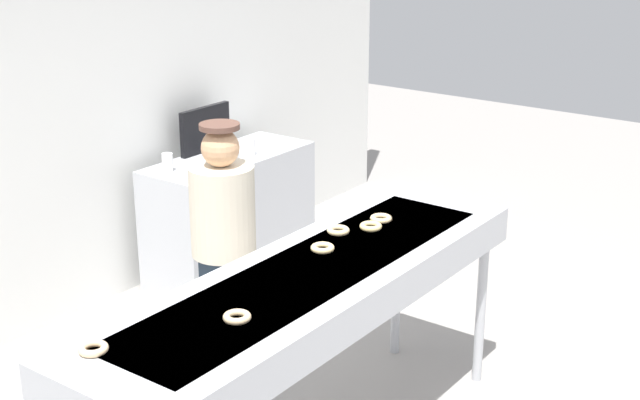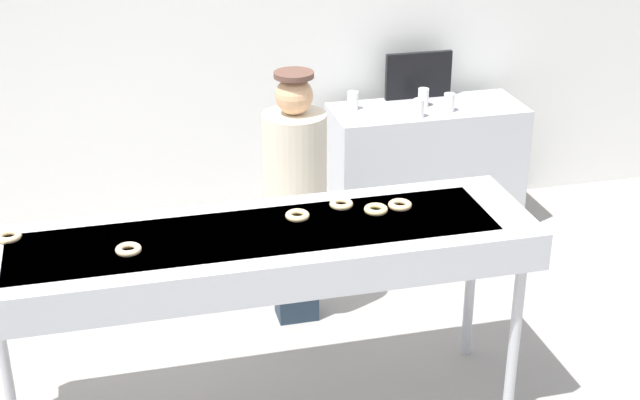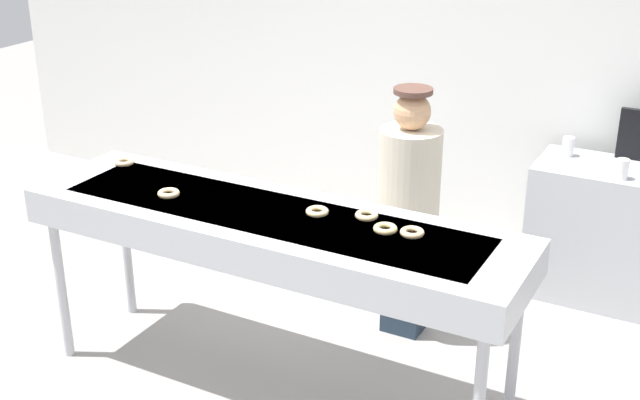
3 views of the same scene
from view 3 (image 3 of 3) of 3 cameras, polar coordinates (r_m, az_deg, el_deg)
ground_plane at (r=4.83m, az=-3.12°, el=-12.51°), size 16.00×16.00×0.00m
back_wall at (r=6.24m, az=8.10°, el=9.97°), size 8.00×0.12×2.85m
fryer_conveyor at (r=4.34m, az=-3.39°, el=-2.02°), size 2.68×0.73×1.06m
plain_donut_0 at (r=4.23m, az=3.17°, el=-1.03°), size 0.12×0.12×0.03m
plain_donut_1 at (r=4.07m, az=6.24°, el=-2.19°), size 0.12×0.12×0.03m
plain_donut_2 at (r=5.08m, az=-13.09°, el=2.52°), size 0.14×0.14×0.03m
plain_donut_3 at (r=4.09m, az=4.43°, el=-1.94°), size 0.16×0.16×0.03m
plain_donut_4 at (r=4.27m, az=-0.19°, el=-0.78°), size 0.16×0.16×0.03m
plain_donut_5 at (r=4.57m, az=-10.19°, el=0.45°), size 0.12×0.12×0.03m
worker_baker at (r=4.96m, az=6.00°, el=0.15°), size 0.36×0.36×1.55m
prep_counter at (r=5.79m, az=20.67°, el=-2.52°), size 1.36×0.54×0.91m
paper_cup_1 at (r=5.75m, az=16.40°, el=3.48°), size 0.08×0.08×0.13m
paper_cup_3 at (r=5.45m, az=19.74°, el=1.98°), size 0.08×0.08×0.13m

